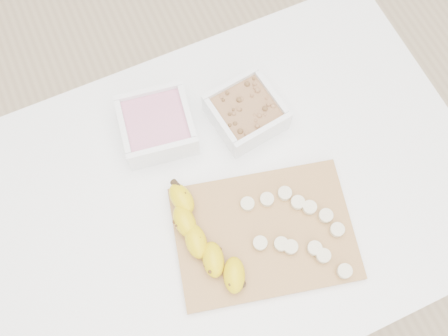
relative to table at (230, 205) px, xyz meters
name	(u,v)px	position (x,y,z in m)	size (l,w,h in m)	color
ground	(228,259)	(0.00, 0.00, -0.65)	(3.50, 3.50, 0.00)	#C6AD89
table	(230,205)	(0.00, 0.00, 0.00)	(1.00, 0.70, 0.75)	white
bowl_yogurt	(157,125)	(-0.08, 0.18, 0.13)	(0.16, 0.16, 0.07)	white
bowl_granola	(246,112)	(0.10, 0.13, 0.13)	(0.15, 0.15, 0.06)	white
cutting_board	(264,233)	(0.02, -0.11, 0.10)	(0.34, 0.24, 0.01)	#AE7240
banana	(205,240)	(-0.09, -0.08, 0.13)	(0.06, 0.23, 0.04)	yellow
banana_slices	(298,227)	(0.08, -0.13, 0.12)	(0.17, 0.22, 0.02)	beige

